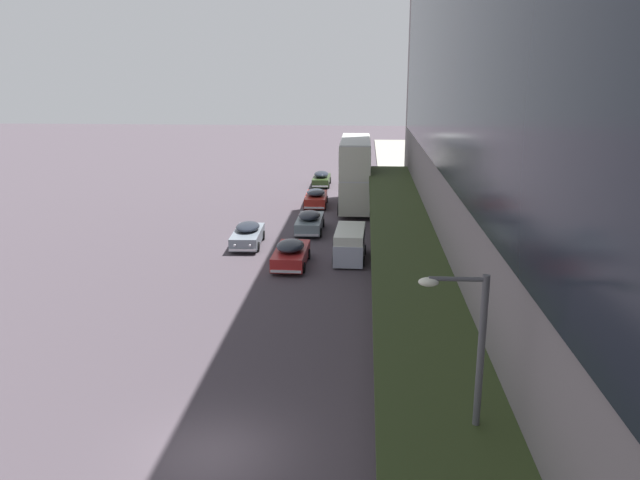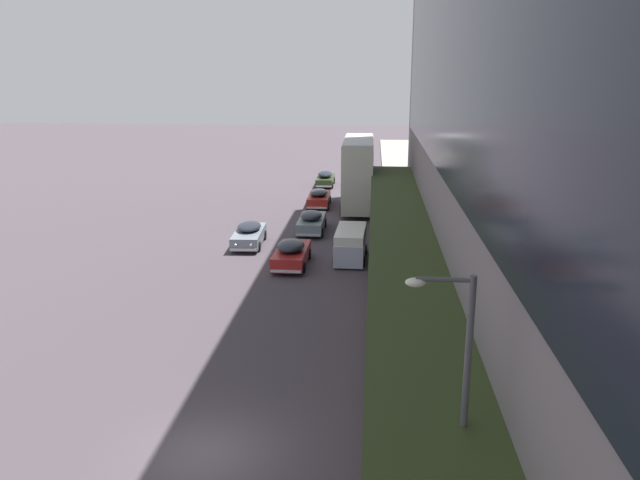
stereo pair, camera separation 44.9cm
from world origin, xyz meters
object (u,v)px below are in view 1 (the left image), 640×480
at_px(sedan_lead_near, 321,178).
at_px(street_lamp, 470,399).
at_px(sedan_second_mid, 291,253).
at_px(fire_hydrant, 440,451).
at_px(transit_bus_kerbside_front, 355,171).
at_px(sedan_oncoming_front, 310,222).
at_px(vw_van, 350,242).
at_px(sedan_second_near, 316,198).
at_px(sedan_lead_mid, 248,234).

relative_size(sedan_lead_near, street_lamp, 0.69).
height_order(sedan_second_mid, fire_hydrant, sedan_second_mid).
bearing_deg(transit_bus_kerbside_front, fire_hydrant, -85.00).
bearing_deg(sedan_oncoming_front, vw_van, -65.09).
relative_size(sedan_lead_near, sedan_second_near, 0.98).
bearing_deg(sedan_lead_mid, sedan_lead_near, 81.64).
bearing_deg(sedan_second_mid, sedan_second_near, 89.48).
height_order(vw_van, fire_hydrant, vw_van).
xyz_separation_m(sedan_lead_mid, fire_hydrant, (10.05, -23.53, -0.25)).
relative_size(transit_bus_kerbside_front, sedan_lead_near, 2.08).
bearing_deg(sedan_oncoming_front, sedan_lead_mid, -134.71).
bearing_deg(vw_van, sedan_oncoming_front, 114.91).
xyz_separation_m(transit_bus_kerbside_front, sedan_lead_mid, (-6.91, -12.39, -2.41)).
xyz_separation_m(sedan_second_mid, sedan_lead_mid, (-3.41, 4.34, -0.04)).
height_order(sedan_lead_mid, sedan_lead_near, sedan_lead_near).
bearing_deg(transit_bus_kerbside_front, sedan_second_mid, -101.80).
xyz_separation_m(sedan_lead_mid, sedan_lead_near, (3.35, 22.76, 0.01)).
height_order(sedan_second_mid, vw_van, vw_van).
xyz_separation_m(sedan_second_mid, fire_hydrant, (6.64, -19.19, -0.29)).
distance_m(transit_bus_kerbside_front, sedan_oncoming_front, 9.40).
distance_m(sedan_oncoming_front, fire_hydrant, 28.08).
xyz_separation_m(sedan_lead_near, fire_hydrant, (6.70, -46.29, -0.26)).
height_order(sedan_second_near, vw_van, vw_van).
relative_size(vw_van, street_lamp, 0.66).
distance_m(sedan_lead_mid, sedan_lead_near, 23.01).
bearing_deg(sedan_lead_mid, street_lamp, -69.48).
bearing_deg(transit_bus_kerbside_front, sedan_lead_near, 108.97).
bearing_deg(sedan_second_mid, transit_bus_kerbside_front, 78.20).
relative_size(sedan_second_near, fire_hydrant, 7.03).
bearing_deg(sedan_lead_near, sedan_second_mid, -89.86).
bearing_deg(sedan_second_mid, street_lamp, -73.53).
distance_m(transit_bus_kerbside_front, vw_van, 15.31).
height_order(sedan_second_mid, sedan_lead_near, sedan_second_mid).
distance_m(sedan_oncoming_front, sedan_lead_mid, 5.42).
relative_size(sedan_second_mid, sedan_oncoming_front, 0.99).
bearing_deg(transit_bus_kerbside_front, sedan_oncoming_front, -109.93).
distance_m(sedan_lead_mid, vw_van, 7.43).
relative_size(transit_bus_kerbside_front, sedan_lead_mid, 2.00).
bearing_deg(sedan_lead_near, fire_hydrant, -81.76).
relative_size(transit_bus_kerbside_front, sedan_second_mid, 2.07).
bearing_deg(fire_hydrant, sedan_oncoming_front, 102.84).
xyz_separation_m(vw_van, street_lamp, (3.24, -24.28, 3.09)).
height_order(sedan_second_near, fire_hydrant, sedan_second_near).
xyz_separation_m(sedan_second_near, vw_van, (3.32, -15.54, 0.34)).
bearing_deg(fire_hydrant, sedan_lead_mid, 113.13).
bearing_deg(transit_bus_kerbside_front, street_lamp, -85.34).
xyz_separation_m(transit_bus_kerbside_front, sedan_oncoming_front, (-3.10, -8.54, -2.39)).
bearing_deg(sedan_lead_near, street_lamp, -82.25).
bearing_deg(fire_hydrant, transit_bus_kerbside_front, 95.00).
relative_size(sedan_second_mid, sedan_lead_mid, 0.97).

